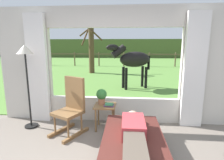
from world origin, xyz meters
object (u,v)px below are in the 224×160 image
object	(u,v)px
reclining_person	(134,133)
side_table	(105,109)
potted_plant	(102,96)
recliner_sofa	(133,151)
floor_lamp_left	(26,62)
rocking_chair	(71,106)
pasture_tree	(91,46)
horse	(133,60)
book_stack	(109,105)

from	to	relation	value
reclining_person	side_table	bearing A→B (deg)	114.63
reclining_person	potted_plant	bearing A→B (deg)	116.57
recliner_sofa	floor_lamp_left	world-z (taller)	floor_lamp_left
reclining_person	rocking_chair	world-z (taller)	rocking_chair
floor_lamp_left	pasture_tree	xyz separation A→B (m)	(-0.14, 7.40, 0.23)
potted_plant	horse	world-z (taller)	horse
reclining_person	floor_lamp_left	bearing A→B (deg)	151.81
reclining_person	horse	bearing A→B (deg)	88.23
reclining_person	book_stack	world-z (taller)	reclining_person
recliner_sofa	potted_plant	bearing A→B (deg)	117.55
recliner_sofa	book_stack	bearing A→B (deg)	112.97
recliner_sofa	potted_plant	world-z (taller)	potted_plant
horse	pasture_tree	world-z (taller)	pasture_tree
side_table	floor_lamp_left	xyz separation A→B (m)	(-1.60, -0.04, 0.98)
reclining_person	pasture_tree	distance (m)	8.91
potted_plant	reclining_person	bearing A→B (deg)	-62.95
recliner_sofa	side_table	world-z (taller)	side_table
side_table	reclining_person	bearing A→B (deg)	-64.89
reclining_person	pasture_tree	xyz separation A→B (m)	(-2.30, 8.54, 1.11)
book_stack	reclining_person	bearing A→B (deg)	-67.50
side_table	pasture_tree	world-z (taller)	pasture_tree
pasture_tree	reclining_person	bearing A→B (deg)	-74.94
floor_lamp_left	pasture_tree	distance (m)	7.41
horse	recliner_sofa	bearing A→B (deg)	157.12
floor_lamp_left	horse	distance (m)	4.28
book_stack	floor_lamp_left	world-z (taller)	floor_lamp_left
horse	pasture_tree	distance (m)	4.50
side_table	potted_plant	bearing A→B (deg)	143.13
floor_lamp_left	pasture_tree	world-z (taller)	pasture_tree
rocking_chair	pasture_tree	xyz separation A→B (m)	(-1.10, 7.57, 1.09)
side_table	book_stack	distance (m)	0.17
horse	pasture_tree	xyz separation A→B (m)	(-2.40, 3.78, 0.48)
book_stack	potted_plant	bearing A→B (deg)	143.74
side_table	horse	bearing A→B (deg)	79.60
rocking_chair	floor_lamp_left	bearing A→B (deg)	-161.84
horse	rocking_chair	bearing A→B (deg)	139.46
reclining_person	floor_lamp_left	size ratio (longest dim) A/B	0.82
reclining_person	book_stack	size ratio (longest dim) A/B	7.06
book_stack	floor_lamp_left	size ratio (longest dim) A/B	0.12
side_table	horse	world-z (taller)	horse
reclining_person	horse	distance (m)	4.80
rocking_chair	book_stack	world-z (taller)	rocking_chair
side_table	book_stack	bearing A→B (deg)	-35.71
reclining_person	potted_plant	world-z (taller)	potted_plant
potted_plant	horse	xyz separation A→B (m)	(0.74, 3.52, 0.45)
rocking_chair	reclining_person	bearing A→B (deg)	-11.07
recliner_sofa	reclining_person	distance (m)	0.31
horse	side_table	bearing A→B (deg)	148.01
recliner_sofa	side_table	bearing A→B (deg)	115.61
potted_plant	floor_lamp_left	size ratio (longest dim) A/B	0.18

